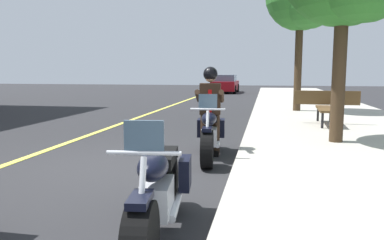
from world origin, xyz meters
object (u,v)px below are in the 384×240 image
motorcycle_main (210,134)px  motorcycle_parked (158,193)px  rider_main (210,103)px  car_silver (225,84)px  bench_sidewalk (327,105)px

motorcycle_main → motorcycle_parked: same height
motorcycle_parked → motorcycle_main: bearing=-179.8°
motorcycle_main → rider_main: size_ratio=1.28×
motorcycle_parked → car_silver: size_ratio=0.48×
rider_main → bench_sidewalk: (-3.97, 2.77, -0.32)m
motorcycle_parked → car_silver: 26.32m
motorcycle_parked → bench_sidewalk: bearing=160.5°
motorcycle_parked → bench_sidewalk: (-7.75, 2.74, 0.26)m
rider_main → motorcycle_parked: size_ratio=0.78×
motorcycle_main → car_silver: bearing=-174.7°
rider_main → car_silver: 22.55m
car_silver → bench_sidewalk: bearing=14.7°
motorcycle_parked → bench_sidewalk: motorcycle_parked is taller
rider_main → car_silver: bearing=-174.7°
motorcycle_parked → car_silver: (-26.24, -2.13, 0.24)m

